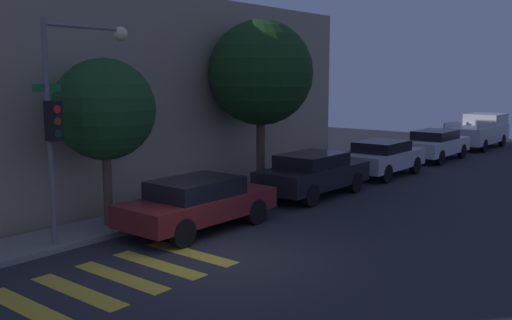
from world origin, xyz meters
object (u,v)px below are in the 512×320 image
at_px(sedan_tail_of_row, 436,144).
at_px(pickup_truck, 479,131).
at_px(tree_near_corner, 105,110).
at_px(tree_midblock, 261,73).
at_px(sedan_middle, 313,173).
at_px(sedan_far_end, 382,157).
at_px(sedan_near_corner, 198,202).
at_px(traffic_light_pole, 69,100).

distance_m(sedan_tail_of_row, pickup_truck, 6.35).
relative_size(sedan_tail_of_row, pickup_truck, 0.87).
xyz_separation_m(tree_near_corner, tree_midblock, (6.48, -0.00, 0.96)).
height_order(sedan_middle, pickup_truck, pickup_truck).
bearing_deg(sedan_far_end, tree_midblock, 161.71).
distance_m(pickup_truck, tree_midblock, 18.01).
bearing_deg(tree_near_corner, pickup_truck, -4.43).
relative_size(sedan_middle, sedan_far_end, 1.06).
bearing_deg(sedan_near_corner, sedan_far_end, 0.00).
bearing_deg(sedan_far_end, sedan_tail_of_row, -0.00).
bearing_deg(traffic_light_pole, tree_near_corner, 22.92).
bearing_deg(tree_near_corner, sedan_tail_of_row, -6.00).
distance_m(sedan_near_corner, sedan_tail_of_row, 16.28).
distance_m(sedan_tail_of_row, tree_midblock, 11.91).
relative_size(tree_near_corner, tree_midblock, 0.76).
bearing_deg(sedan_far_end, tree_near_corner, 171.25).
xyz_separation_m(sedan_far_end, tree_midblock, (-5.65, 1.87, 3.37)).
height_order(sedan_far_end, tree_near_corner, tree_near_corner).
bearing_deg(sedan_middle, tree_near_corner, 165.06).
height_order(tree_near_corner, tree_midblock, tree_midblock).
bearing_deg(tree_midblock, pickup_truck, -6.05).
xyz_separation_m(traffic_light_pole, tree_midblock, (7.89, 0.60, 0.65)).
bearing_deg(sedan_far_end, traffic_light_pole, 174.64).
xyz_separation_m(traffic_light_pole, sedan_far_end, (13.54, -1.27, -2.72)).
bearing_deg(sedan_near_corner, sedan_tail_of_row, -0.00).
height_order(traffic_light_pole, sedan_tail_of_row, traffic_light_pole).
bearing_deg(sedan_tail_of_row, tree_near_corner, 174.00).
relative_size(sedan_near_corner, tree_near_corner, 0.99).
distance_m(tree_near_corner, tree_midblock, 6.56).
bearing_deg(tree_midblock, sedan_near_corner, -159.54).
distance_m(sedan_near_corner, sedan_far_end, 10.65).
relative_size(traffic_light_pole, sedan_far_end, 1.24).
bearing_deg(sedan_near_corner, traffic_light_pole, 156.26).
xyz_separation_m(traffic_light_pole, pickup_truck, (25.52, -1.27, -2.54)).
relative_size(sedan_near_corner, tree_midblock, 0.75).
bearing_deg(sedan_near_corner, tree_near_corner, 128.39).
xyz_separation_m(sedan_middle, pickup_truck, (17.11, -0.00, 0.16)).
relative_size(sedan_near_corner, sedan_far_end, 1.03).
relative_size(sedan_far_end, sedan_tail_of_row, 0.93).
xyz_separation_m(sedan_tail_of_row, pickup_truck, (6.35, 0.00, 0.17)).
xyz_separation_m(traffic_light_pole, sedan_tail_of_row, (19.17, -1.27, -2.71)).
bearing_deg(sedan_middle, tree_midblock, 105.35).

